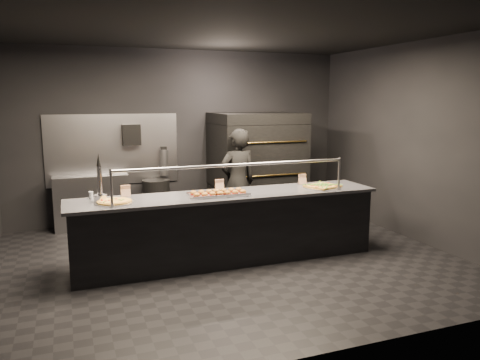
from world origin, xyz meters
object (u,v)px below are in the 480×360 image
Objects in this scene: square_pizza at (323,186)px; pizza_oven at (256,166)px; trash_bin at (156,202)px; prep_shelf at (92,202)px; slider_tray_a at (207,194)px; service_counter at (228,227)px; fire_extinguisher at (164,162)px; towel_dispenser at (131,135)px; worker at (238,182)px; round_pizza at (114,202)px; beer_tap at (100,188)px; slider_tray_b at (229,193)px.

pizza_oven is at bearing 95.53° from square_pizza.
prep_shelf is at bearing 174.61° from trash_bin.
pizza_oven is 3.72× the size of slider_tray_a.
service_counter reaches higher than fire_extinguisher.
towel_dispenser reaches higher than service_counter.
prep_shelf reaches higher than trash_bin.
square_pizza is 1.47m from worker.
prep_shelf is 2.42m from round_pizza.
round_pizza is (-0.55, -2.44, -0.61)m from towel_dispenser.
worker is at bearing 30.69° from round_pizza.
beer_tap is 1.61m from slider_tray_b.
worker reaches higher than round_pizza.
service_counter is 2.29m from trash_bin.
beer_tap is at bearing -106.83° from towel_dispenser.
round_pizza is (-1.10, -2.45, -0.12)m from fire_extinguisher.
worker is (2.16, 1.07, -0.24)m from beer_tap.
round_pizza is at bearing -143.65° from pizza_oven.
pizza_oven reaches higher than slider_tray_a.
pizza_oven is 5.46× the size of towel_dispenser.
worker reaches higher than prep_shelf.
pizza_oven reaches higher than beer_tap.
round_pizza is at bearing 178.97° from slider_tray_a.
round_pizza is 0.92× the size of slider_tray_a.
service_counter is 5.26× the size of trash_bin.
service_counter reaches higher than round_pizza.
service_counter is 7.72× the size of square_pizza.
pizza_oven is 3.29m from round_pizza.
trash_bin is (1.06, -0.10, -0.06)m from prep_shelf.
slider_tray_b is 0.69× the size of trash_bin.
trash_bin is at bearing 103.68° from service_counter.
worker is at bearing 54.54° from slider_tray_a.
service_counter is at bearing -69.37° from towel_dispenser.
beer_tap reaches higher than fire_extinguisher.
fire_extinguisher is 0.30× the size of worker.
prep_shelf is 2.33m from beer_tap.
towel_dispenser reaches higher than beer_tap.
round_pizza is 2.51m from trash_bin.
round_pizza reaches higher than prep_shelf.
pizza_oven is 4.05× the size of round_pizza.
slider_tray_b is at bearing -179.65° from square_pizza.
slider_tray_b is 2.42m from trash_bin.
round_pizza is at bearing -114.17° from fire_extinguisher.
beer_tap is at bearing 20.02° from worker.
slider_tray_b reaches higher than prep_shelf.
towel_dispenser is 0.74m from fire_extinguisher.
worker is (0.91, -1.26, -0.21)m from fire_extinguisher.
round_pizza is 2.84m from square_pizza.
slider_tray_b is (0.30, -0.00, 0.00)m from slider_tray_a.
prep_shelf is at bearing -34.80° from worker.
slider_tray_b is 1.35m from worker.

